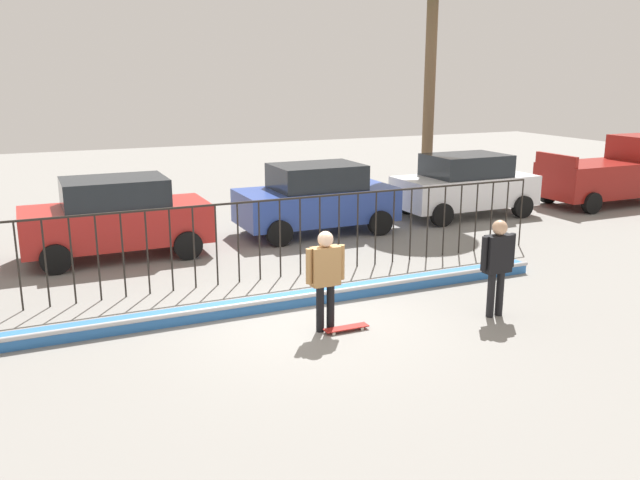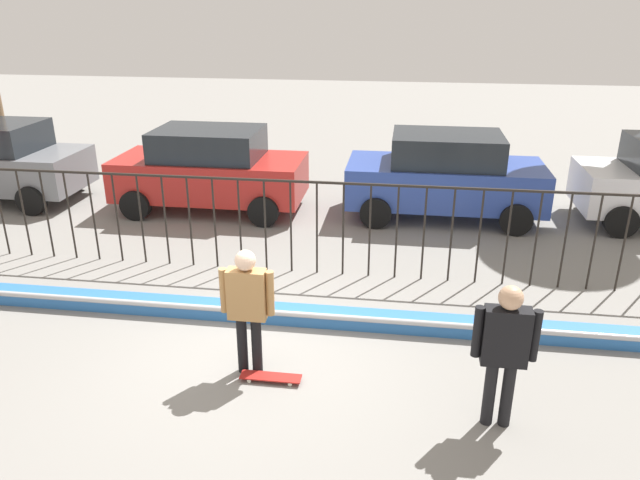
# 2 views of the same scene
# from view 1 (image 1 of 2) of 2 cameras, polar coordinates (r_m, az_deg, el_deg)

# --- Properties ---
(ground_plane) EXTENTS (60.00, 60.00, 0.00)m
(ground_plane) POSITION_cam_1_polar(r_m,az_deg,el_deg) (11.79, -0.52, -7.20)
(ground_plane) COLOR gray
(bowl_coping_ledge) EXTENTS (11.00, 0.40, 0.27)m
(bowl_coping_ledge) POSITION_cam_1_polar(r_m,az_deg,el_deg) (12.64, -2.41, -5.14)
(bowl_coping_ledge) COLOR #2D6BB7
(bowl_coping_ledge) RESTS_ON ground
(perimeter_fence) EXTENTS (14.04, 0.04, 1.72)m
(perimeter_fence) POSITION_cam_1_polar(r_m,az_deg,el_deg) (14.02, -5.24, 0.78)
(perimeter_fence) COLOR black
(perimeter_fence) RESTS_ON ground
(skateboarder) EXTENTS (0.71, 0.27, 1.75)m
(skateboarder) POSITION_cam_1_polar(r_m,az_deg,el_deg) (11.15, 0.47, -2.75)
(skateboarder) COLOR black
(skateboarder) RESTS_ON ground
(skateboard) EXTENTS (0.80, 0.20, 0.07)m
(skateboard) POSITION_cam_1_polar(r_m,az_deg,el_deg) (11.46, 2.26, -7.54)
(skateboard) COLOR #A51E19
(skateboard) RESTS_ON ground
(camera_operator) EXTENTS (0.72, 0.27, 1.79)m
(camera_operator) POSITION_cam_1_polar(r_m,az_deg,el_deg) (12.24, 15.01, -1.60)
(camera_operator) COLOR black
(camera_operator) RESTS_ON ground
(parked_car_red) EXTENTS (4.30, 2.12, 1.90)m
(parked_car_red) POSITION_cam_1_polar(r_m,az_deg,el_deg) (16.51, -17.09, 1.92)
(parked_car_red) COLOR #B2231E
(parked_car_red) RESTS_ON ground
(parked_car_blue) EXTENTS (4.30, 2.12, 1.90)m
(parked_car_blue) POSITION_cam_1_polar(r_m,az_deg,el_deg) (18.16, -0.29, 3.61)
(parked_car_blue) COLOR #2D479E
(parked_car_blue) RESTS_ON ground
(parked_car_white) EXTENTS (4.30, 2.12, 1.90)m
(parked_car_white) POSITION_cam_1_polar(r_m,az_deg,el_deg) (20.84, 12.35, 4.66)
(parked_car_white) COLOR silver
(parked_car_white) RESTS_ON ground
(pickup_truck) EXTENTS (4.70, 2.12, 2.24)m
(pickup_truck) POSITION_cam_1_polar(r_m,az_deg,el_deg) (24.32, 23.85, 5.26)
(pickup_truck) COLOR maroon
(pickup_truck) RESTS_ON ground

